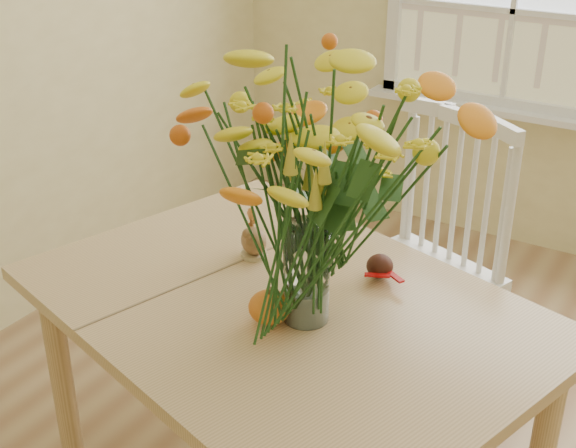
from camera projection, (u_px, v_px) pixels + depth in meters
The scene contains 6 objects.
dining_table at pixel (284, 329), 2.10m from camera, with size 1.59×1.33×0.73m.
windsor_chair at pixel (430, 252), 2.64m from camera, with size 0.60×0.59×1.03m.
flower_vase at pixel (308, 176), 1.81m from camera, with size 0.56×0.56×0.66m.
pumpkin at pixel (270, 309), 1.94m from camera, with size 0.11×0.11×0.08m, color #D05F18.
turkey_figurine at pixel (254, 241), 2.26m from camera, with size 0.12×0.12×0.12m.
dark_gourd at pixel (380, 267), 2.15m from camera, with size 0.13×0.08×0.07m.
Camera 1 is at (0.43, -1.36, 1.83)m, focal length 48.00 mm.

